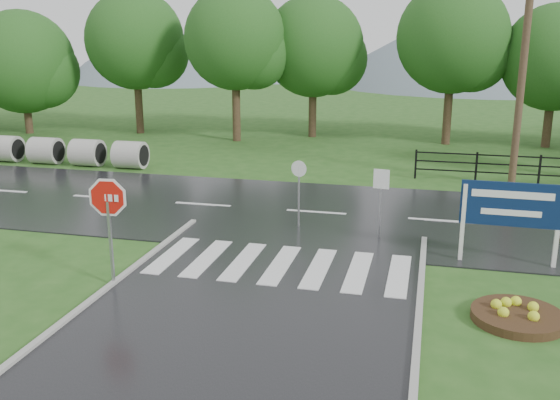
# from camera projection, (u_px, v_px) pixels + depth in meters

# --- Properties ---
(ground) EXTENTS (120.00, 120.00, 0.00)m
(ground) POSITION_uv_depth(u_px,v_px,m) (215.00, 364.00, 11.34)
(ground) COLOR #29571D
(ground) RESTS_ON ground
(main_road) EXTENTS (90.00, 8.00, 0.04)m
(main_road) POSITION_uv_depth(u_px,v_px,m) (316.00, 213.00, 20.70)
(main_road) COLOR black
(main_road) RESTS_ON ground
(crosswalk) EXTENTS (6.50, 2.80, 0.02)m
(crosswalk) POSITION_uv_depth(u_px,v_px,m) (280.00, 265.00, 16.00)
(crosswalk) COLOR silver
(crosswalk) RESTS_ON ground
(fence_west) EXTENTS (9.58, 0.08, 1.20)m
(fence_west) POSITION_uv_depth(u_px,v_px,m) (540.00, 167.00, 24.35)
(fence_west) COLOR black
(fence_west) RESTS_ON ground
(hills) EXTENTS (102.00, 48.00, 48.00)m
(hills) POSITION_uv_depth(u_px,v_px,m) (426.00, 214.00, 75.50)
(hills) COLOR slate
(hills) RESTS_ON ground
(treeline) EXTENTS (83.20, 5.20, 10.00)m
(treeline) POSITION_uv_depth(u_px,v_px,m) (382.00, 143.00, 33.59)
(treeline) COLOR #1D5018
(treeline) RESTS_ON ground
(culvert_pipes) EXTENTS (7.60, 1.20, 1.20)m
(culvert_pipes) POSITION_uv_depth(u_px,v_px,m) (66.00, 152.00, 28.10)
(culvert_pipes) COLOR #9E9B93
(culvert_pipes) RESTS_ON ground
(stop_sign) EXTENTS (1.23, 0.16, 2.78)m
(stop_sign) POSITION_uv_depth(u_px,v_px,m) (108.00, 207.00, 14.36)
(stop_sign) COLOR #939399
(stop_sign) RESTS_ON ground
(estate_billboard) EXTENTS (2.51, 0.11, 2.19)m
(estate_billboard) POSITION_uv_depth(u_px,v_px,m) (511.00, 209.00, 15.78)
(estate_billboard) COLOR silver
(estate_billboard) RESTS_ON ground
(flower_bed) EXTENTS (1.91, 1.91, 0.38)m
(flower_bed) POSITION_uv_depth(u_px,v_px,m) (518.00, 315.00, 13.00)
(flower_bed) COLOR #332111
(flower_bed) RESTS_ON ground
(reg_sign_small) EXTENTS (0.46, 0.09, 2.07)m
(reg_sign_small) POSITION_uv_depth(u_px,v_px,m) (381.00, 190.00, 17.80)
(reg_sign_small) COLOR #939399
(reg_sign_small) RESTS_ON ground
(reg_sign_round) EXTENTS (0.48, 0.13, 2.12)m
(reg_sign_round) POSITION_uv_depth(u_px,v_px,m) (299.00, 185.00, 18.80)
(reg_sign_round) COLOR #939399
(reg_sign_round) RESTS_ON ground
(utility_pole_east) EXTENTS (1.51, 0.28, 8.45)m
(utility_pole_east) POSITION_uv_depth(u_px,v_px,m) (522.00, 74.00, 23.18)
(utility_pole_east) COLOR #473523
(utility_pole_east) RESTS_ON ground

